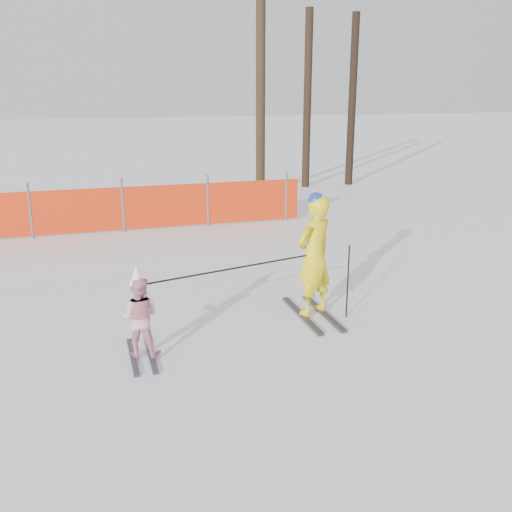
{
  "coord_description": "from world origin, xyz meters",
  "views": [
    {
      "loc": [
        -2.2,
        -6.7,
        3.23
      ],
      "look_at": [
        0.0,
        0.5,
        1.0
      ],
      "focal_mm": 40.0,
      "sensor_mm": 36.0,
      "label": 1
    }
  ],
  "objects": [
    {
      "name": "ground",
      "position": [
        0.0,
        0.0,
        0.0
      ],
      "size": [
        120.0,
        120.0,
        0.0
      ],
      "primitive_type": "plane",
      "color": "white",
      "rests_on": "ground"
    },
    {
      "name": "adult",
      "position": [
        0.89,
        0.54,
        0.92
      ],
      "size": [
        0.76,
        1.45,
        1.84
      ],
      "color": "black",
      "rests_on": "ground"
    },
    {
      "name": "child",
      "position": [
        -1.67,
        -0.09,
        0.55
      ],
      "size": [
        0.6,
        1.05,
        1.2
      ],
      "color": "black",
      "rests_on": "ground"
    },
    {
      "name": "ski_poles",
      "position": [
        0.15,
        0.26,
        0.82
      ],
      "size": [
        2.9,
        0.6,
        1.09
      ],
      "color": "black",
      "rests_on": "ground"
    },
    {
      "name": "tree_trunks",
      "position": [
        4.66,
        10.77,
        3.09
      ],
      "size": [
        3.81,
        1.33,
        6.95
      ],
      "color": "#322616",
      "rests_on": "ground"
    }
  ]
}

